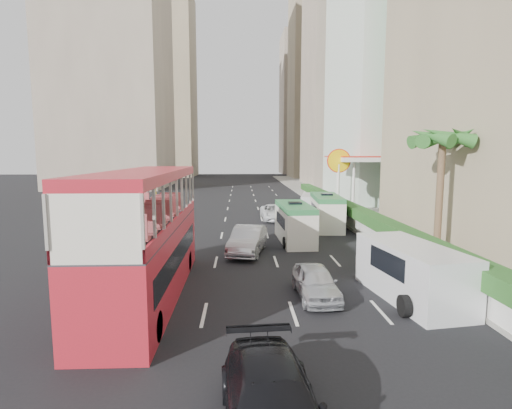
{
  "coord_description": "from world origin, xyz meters",
  "views": [
    {
      "loc": [
        -2.29,
        -15.68,
        5.69
      ],
      "look_at": [
        -1.5,
        4.0,
        3.2
      ],
      "focal_mm": 28.0,
      "sensor_mm": 36.0,
      "label": 1
    }
  ],
  "objects_px": {
    "car_silver_lane_a": "(248,253)",
    "palm_tree": "(439,200)",
    "van_asset": "(274,220)",
    "shell_station": "(365,184)",
    "panel_van_near": "(411,272)",
    "double_decker_bus": "(147,234)",
    "car_silver_lane_b": "(315,297)",
    "minibus_far": "(326,212)",
    "minibus_near": "(295,223)",
    "panel_van_far": "(311,204)"
  },
  "relations": [
    {
      "from": "car_silver_lane_b",
      "to": "minibus_far",
      "type": "relative_size",
      "value": 0.65
    },
    {
      "from": "car_silver_lane_b",
      "to": "shell_station",
      "type": "height_order",
      "value": "shell_station"
    },
    {
      "from": "car_silver_lane_b",
      "to": "panel_van_near",
      "type": "distance_m",
      "value": 3.9
    },
    {
      "from": "minibus_near",
      "to": "shell_station",
      "type": "relative_size",
      "value": 0.7
    },
    {
      "from": "car_silver_lane_a",
      "to": "minibus_near",
      "type": "relative_size",
      "value": 0.84
    },
    {
      "from": "panel_van_near",
      "to": "panel_van_far",
      "type": "bearing_deg",
      "value": 81.2
    },
    {
      "from": "car_silver_lane_a",
      "to": "van_asset",
      "type": "distance_m",
      "value": 12.03
    },
    {
      "from": "car_silver_lane_b",
      "to": "minibus_far",
      "type": "distance_m",
      "value": 15.42
    },
    {
      "from": "panel_van_near",
      "to": "car_silver_lane_b",
      "type": "bearing_deg",
      "value": 167.28
    },
    {
      "from": "car_silver_lane_a",
      "to": "car_silver_lane_b",
      "type": "xyz_separation_m",
      "value": [
        2.56,
        -7.29,
        0.0
      ]
    },
    {
      "from": "van_asset",
      "to": "car_silver_lane_b",
      "type": "bearing_deg",
      "value": -92.25
    },
    {
      "from": "double_decker_bus",
      "to": "panel_van_near",
      "type": "height_order",
      "value": "double_decker_bus"
    },
    {
      "from": "car_silver_lane_a",
      "to": "palm_tree",
      "type": "height_order",
      "value": "palm_tree"
    },
    {
      "from": "palm_tree",
      "to": "shell_station",
      "type": "distance_m",
      "value": 19.14
    },
    {
      "from": "minibus_near",
      "to": "palm_tree",
      "type": "relative_size",
      "value": 0.87
    },
    {
      "from": "minibus_near",
      "to": "panel_van_far",
      "type": "relative_size",
      "value": 1.22
    },
    {
      "from": "double_decker_bus",
      "to": "palm_tree",
      "type": "bearing_deg",
      "value": 16.16
    },
    {
      "from": "double_decker_bus",
      "to": "car_silver_lane_a",
      "type": "distance_m",
      "value": 8.4
    },
    {
      "from": "minibus_far",
      "to": "van_asset",
      "type": "bearing_deg",
      "value": 135.58
    },
    {
      "from": "car_silver_lane_a",
      "to": "palm_tree",
      "type": "distance_m",
      "value": 10.63
    },
    {
      "from": "double_decker_bus",
      "to": "car_silver_lane_b",
      "type": "relative_size",
      "value": 2.93
    },
    {
      "from": "car_silver_lane_b",
      "to": "shell_station",
      "type": "distance_m",
      "value": 25.35
    },
    {
      "from": "panel_van_near",
      "to": "panel_van_far",
      "type": "relative_size",
      "value": 1.18
    },
    {
      "from": "minibus_far",
      "to": "shell_station",
      "type": "distance_m",
      "value": 10.31
    },
    {
      "from": "minibus_near",
      "to": "minibus_far",
      "type": "height_order",
      "value": "minibus_far"
    },
    {
      "from": "van_asset",
      "to": "panel_van_near",
      "type": "bearing_deg",
      "value": -81.29
    },
    {
      "from": "panel_van_near",
      "to": "shell_station",
      "type": "height_order",
      "value": "shell_station"
    },
    {
      "from": "double_decker_bus",
      "to": "car_silver_lane_b",
      "type": "xyz_separation_m",
      "value": [
        6.7,
        -0.43,
        -2.53
      ]
    },
    {
      "from": "car_silver_lane_b",
      "to": "palm_tree",
      "type": "xyz_separation_m",
      "value": [
        7.1,
        4.43,
        3.38
      ]
    },
    {
      "from": "double_decker_bus",
      "to": "minibus_far",
      "type": "height_order",
      "value": "double_decker_bus"
    },
    {
      "from": "double_decker_bus",
      "to": "panel_van_far",
      "type": "relative_size",
      "value": 2.4
    },
    {
      "from": "panel_van_far",
      "to": "panel_van_near",
      "type": "bearing_deg",
      "value": -78.42
    },
    {
      "from": "shell_station",
      "to": "palm_tree",
      "type": "bearing_deg",
      "value": -96.6
    },
    {
      "from": "minibus_far",
      "to": "car_silver_lane_b",
      "type": "bearing_deg",
      "value": -99.73
    },
    {
      "from": "car_silver_lane_b",
      "to": "minibus_near",
      "type": "height_order",
      "value": "minibus_near"
    },
    {
      "from": "shell_station",
      "to": "panel_van_far",
      "type": "bearing_deg",
      "value": -170.2
    },
    {
      "from": "minibus_near",
      "to": "panel_van_far",
      "type": "distance_m",
      "value": 12.68
    },
    {
      "from": "minibus_far",
      "to": "panel_van_near",
      "type": "height_order",
      "value": "minibus_far"
    },
    {
      "from": "car_silver_lane_a",
      "to": "car_silver_lane_b",
      "type": "bearing_deg",
      "value": -58.98
    },
    {
      "from": "minibus_near",
      "to": "car_silver_lane_a",
      "type": "bearing_deg",
      "value": -138.93
    },
    {
      "from": "car_silver_lane_a",
      "to": "panel_van_near",
      "type": "relative_size",
      "value": 0.87
    },
    {
      "from": "van_asset",
      "to": "minibus_far",
      "type": "bearing_deg",
      "value": -50.68
    },
    {
      "from": "double_decker_bus",
      "to": "car_silver_lane_b",
      "type": "height_order",
      "value": "double_decker_bus"
    },
    {
      "from": "car_silver_lane_b",
      "to": "panel_van_far",
      "type": "bearing_deg",
      "value": 78.39
    },
    {
      "from": "minibus_far",
      "to": "car_silver_lane_a",
      "type": "bearing_deg",
      "value": -125.13
    },
    {
      "from": "double_decker_bus",
      "to": "palm_tree",
      "type": "height_order",
      "value": "palm_tree"
    },
    {
      "from": "van_asset",
      "to": "shell_station",
      "type": "xyz_separation_m",
      "value": [
        9.3,
        4.38,
        2.75
      ]
    },
    {
      "from": "panel_van_far",
      "to": "palm_tree",
      "type": "distance_m",
      "value": 18.51
    },
    {
      "from": "van_asset",
      "to": "minibus_near",
      "type": "bearing_deg",
      "value": -88.61
    },
    {
      "from": "car_silver_lane_b",
      "to": "palm_tree",
      "type": "height_order",
      "value": "palm_tree"
    }
  ]
}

